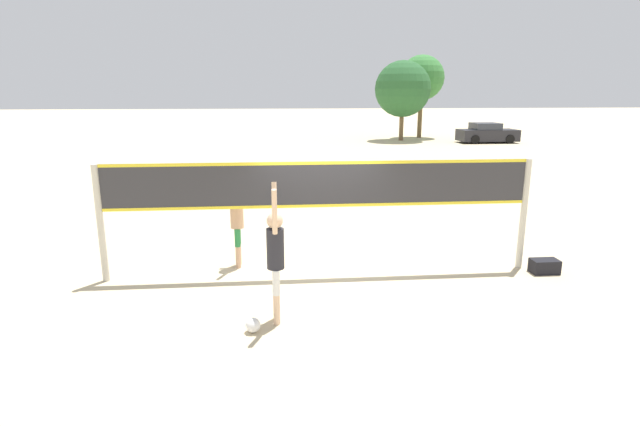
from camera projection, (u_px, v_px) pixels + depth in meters
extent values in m
plane|color=beige|center=(320.00, 274.00, 10.38)|extent=(200.00, 200.00, 0.00)
cylinder|color=beige|center=(100.00, 224.00, 9.72)|extent=(0.13, 0.13, 2.35)
cylinder|color=beige|center=(523.00, 214.00, 10.49)|extent=(0.13, 0.13, 2.35)
cube|color=#2D2D33|center=(320.00, 185.00, 9.93)|extent=(8.48, 0.02, 0.92)
cube|color=yellow|center=(320.00, 163.00, 9.83)|extent=(8.48, 0.03, 0.06)
cube|color=yellow|center=(320.00, 206.00, 10.04)|extent=(8.48, 0.03, 0.06)
cylinder|color=beige|center=(277.00, 309.00, 8.08)|extent=(0.11, 0.11, 0.51)
cylinder|color=white|center=(276.00, 283.00, 7.97)|extent=(0.12, 0.12, 0.42)
cylinder|color=beige|center=(277.00, 304.00, 8.27)|extent=(0.11, 0.11, 0.51)
cylinder|color=white|center=(276.00, 278.00, 8.16)|extent=(0.12, 0.12, 0.42)
cylinder|color=#26262D|center=(275.00, 249.00, 7.93)|extent=(0.28, 0.28, 0.66)
sphere|color=beige|center=(275.00, 221.00, 7.82)|extent=(0.26, 0.26, 0.26)
cylinder|color=beige|center=(275.00, 212.00, 7.54)|extent=(0.08, 0.23, 0.74)
cylinder|color=beige|center=(274.00, 205.00, 8.01)|extent=(0.08, 0.23, 0.74)
cylinder|color=tan|center=(239.00, 254.00, 10.87)|extent=(0.11, 0.11, 0.48)
cylinder|color=#267F3F|center=(238.00, 235.00, 10.77)|extent=(0.12, 0.12, 0.39)
cylinder|color=tan|center=(238.00, 257.00, 10.68)|extent=(0.11, 0.11, 0.48)
cylinder|color=#267F3F|center=(237.00, 238.00, 10.57)|extent=(0.12, 0.12, 0.39)
cylinder|color=tan|center=(237.00, 214.00, 10.55)|extent=(0.28, 0.28, 0.61)
sphere|color=tan|center=(236.00, 194.00, 10.45)|extent=(0.24, 0.24, 0.24)
cylinder|color=tan|center=(236.00, 183.00, 10.64)|extent=(0.08, 0.22, 0.69)
cylinder|color=tan|center=(235.00, 188.00, 10.17)|extent=(0.08, 0.22, 0.69)
sphere|color=white|center=(253.00, 325.00, 7.84)|extent=(0.24, 0.24, 0.24)
cube|color=black|center=(544.00, 266.00, 10.40)|extent=(0.56, 0.34, 0.29)
cube|color=#232328|center=(487.00, 135.00, 36.66)|extent=(4.23, 1.93, 0.83)
cube|color=#2D333D|center=(485.00, 126.00, 36.49)|extent=(1.91, 1.75, 0.48)
cylinder|color=black|center=(499.00, 137.00, 37.71)|extent=(0.64, 0.23, 0.64)
cylinder|color=black|center=(510.00, 139.00, 35.98)|extent=(0.64, 0.23, 0.64)
cylinder|color=black|center=(465.00, 137.00, 37.45)|extent=(0.64, 0.23, 0.64)
cylinder|color=black|center=(475.00, 140.00, 35.72)|extent=(0.64, 0.23, 0.64)
cylinder|color=brown|center=(401.00, 123.00, 38.10)|extent=(0.33, 0.33, 2.71)
sphere|color=#285B2D|center=(403.00, 89.00, 37.50)|extent=(4.19, 4.19, 4.19)
cylinder|color=brown|center=(420.00, 114.00, 40.36)|extent=(0.35, 0.35, 3.75)
sphere|color=#387A38|center=(422.00, 78.00, 39.67)|extent=(3.56, 3.56, 3.56)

